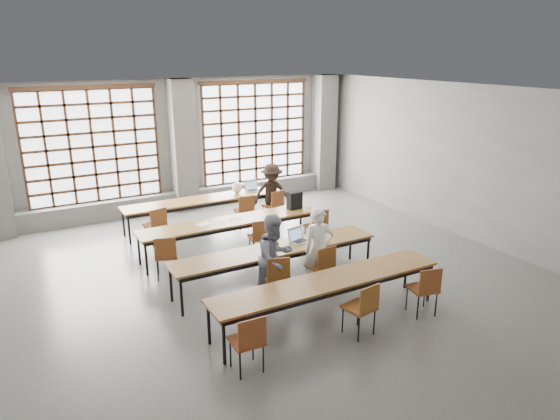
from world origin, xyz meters
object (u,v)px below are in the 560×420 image
object	(u,v)px
student_female	(275,258)
chair_near_mid	(363,304)
laptop_front	(298,238)
student_back	(272,194)
chair_mid_centre	(260,235)
chair_back_right	(275,203)
chair_back_mid	(245,208)
chair_front_right	(323,263)
plastic_bag	(237,188)
desk_row_a	(205,201)
student_male	(319,249)
chair_front_left	(277,274)
desk_row_d	(328,283)
chair_near_left	(249,338)
chair_back_left	(156,222)
backpack	(294,200)
chair_near_right	(426,286)
green_box	(272,245)
desk_row_b	(231,223)
phone	(287,248)
chair_mid_left	(166,253)
desk_row_c	(276,251)
chair_mid_right	(318,224)
red_pouch	(246,338)
mouse	(320,238)
laptop_back	(252,188)

from	to	relation	value
student_female	chair_near_mid	bearing A→B (deg)	-85.50
student_female	laptop_front	size ratio (longest dim) A/B	3.72
student_back	chair_near_mid	bearing A→B (deg)	-92.41
chair_mid_centre	student_female	bearing A→B (deg)	-108.92
student_female	chair_back_right	bearing A→B (deg)	46.58
chair_back_mid	chair_near_mid	world-z (taller)	same
chair_front_right	plastic_bag	xyz separation A→B (m)	(0.28, 4.34, 0.34)
desk_row_a	student_male	size ratio (longest dim) A/B	2.61
chair_front_right	plastic_bag	size ratio (longest dim) A/B	3.08
chair_front_left	student_back	bearing A→B (deg)	63.21
chair_front_left	desk_row_d	bearing A→B (deg)	-66.38
chair_near_left	laptop_front	world-z (taller)	laptop_front
chair_back_left	chair_back_mid	xyz separation A→B (m)	(2.18, -0.00, 0.00)
desk_row_d	backpack	world-z (taller)	backpack
chair_near_right	student_back	bearing A→B (deg)	89.84
student_back	green_box	size ratio (longest dim) A/B	6.08
desk_row_b	chair_near_mid	size ratio (longest dim) A/B	4.55
phone	desk_row_b	bearing A→B (deg)	98.15
chair_mid_left	plastic_bag	bearing A→B (deg)	43.69
desk_row_b	laptop_front	distance (m)	1.85
desk_row_b	chair_back_mid	size ratio (longest dim) A/B	4.55
desk_row_c	chair_back_right	xyz separation A→B (m)	(1.61, 3.03, -0.13)
chair_mid_right	laptop_front	distance (m)	1.62
desk_row_b	chair_back_right	distance (m)	2.08
chair_mid_left	phone	bearing A→B (deg)	-34.70
desk_row_a	desk_row_d	size ratio (longest dim) A/B	1.00
chair_mid_left	laptop_front	bearing A→B (deg)	-26.14
student_back	backpack	size ratio (longest dim) A/B	3.80
chair_front_right	chair_near_right	world-z (taller)	same
backpack	chair_near_left	bearing A→B (deg)	-130.46
chair_front_left	backpack	distance (m)	3.13
chair_back_right	student_back	size ratio (longest dim) A/B	0.58
chair_mid_right	green_box	world-z (taller)	chair_mid_right
chair_front_right	chair_near_mid	distance (m)	1.60
red_pouch	chair_back_left	bearing A→B (deg)	87.58
desk_row_a	chair_near_mid	world-z (taller)	chair_near_mid
mouse	laptop_back	bearing A→B (deg)	84.11
desk_row_d	chair_mid_left	bearing A→B (deg)	123.05
chair_back_left	desk_row_b	bearing A→B (deg)	-42.61
chair_near_left	student_back	world-z (taller)	student_back
desk_row_d	chair_back_mid	bearing A→B (deg)	81.43
desk_row_a	desk_row_b	size ratio (longest dim) A/B	1.00
chair_back_left	chair_mid_right	bearing A→B (deg)	-30.47
chair_back_mid	chair_back_right	bearing A→B (deg)	0.11
chair_back_right	mouse	distance (m)	3.13
chair_mid_left	chair_front_right	world-z (taller)	same
chair_mid_left	green_box	world-z (taller)	chair_mid_left
chair_mid_left	mouse	bearing A→B (deg)	-24.83
chair_mid_left	laptop_front	size ratio (longest dim) A/B	2.10
desk_row_d	student_back	distance (m)	4.96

